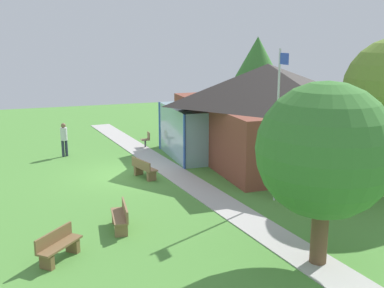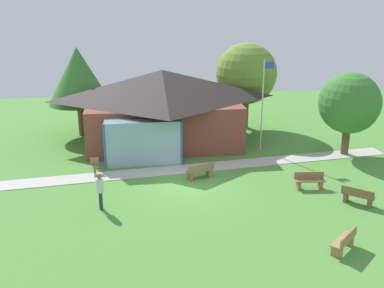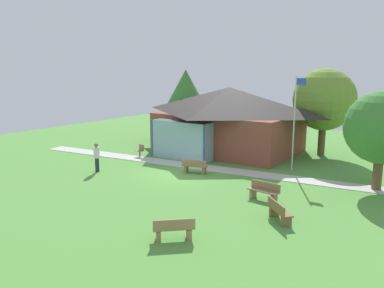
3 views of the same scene
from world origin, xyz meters
name	(u,v)px [view 1 (image 1 of 3)]	position (x,y,z in m)	size (l,w,h in m)	color
ground_plane	(127,175)	(0.00, 0.00, 0.00)	(44.00, 44.00, 0.00)	#54933D
pavilion	(263,110)	(-0.81, 7.16, 2.46)	(10.51, 8.50, 4.74)	brown
footpath	(171,170)	(0.00, 2.06, 0.01)	(24.99, 1.30, 0.03)	#BCB7B2
flagpole	(278,119)	(5.15, 4.63, 3.12)	(0.64, 0.08, 5.66)	silver
bench_lawn_far_right	(58,246)	(7.49, -3.44, 0.40)	(1.40, 1.34, 0.84)	brown
bench_rear_near_path	(144,169)	(0.69, 0.63, 0.40)	(1.56, 0.87, 0.84)	olive
bench_mid_right	(121,217)	(5.94, -1.39, 0.40)	(1.53, 0.58, 0.84)	olive
patio_chair_west	(146,140)	(-4.88, 2.11, 0.42)	(0.44, 0.44, 0.86)	#8C6B4C
visitor_strolling_lawn	(64,137)	(-4.32, -2.34, 1.02)	(0.34, 0.34, 1.74)	#2D3347
tree_east_hedge	(325,151)	(10.02, 3.28, 3.18)	(3.63, 3.63, 5.01)	brown
tree_behind_pavilion_left	(257,68)	(-6.19, 9.49, 4.11)	(4.19, 4.19, 6.02)	brown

